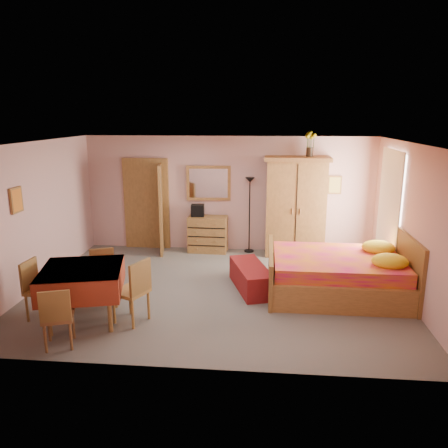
# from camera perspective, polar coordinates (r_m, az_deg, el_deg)

# --- Properties ---
(floor) EXTENTS (6.50, 6.50, 0.00)m
(floor) POSITION_cam_1_polar(r_m,az_deg,el_deg) (7.90, -0.93, -8.63)
(floor) COLOR slate
(floor) RESTS_ON ground
(ceiling) EXTENTS (6.50, 6.50, 0.00)m
(ceiling) POSITION_cam_1_polar(r_m,az_deg,el_deg) (7.30, -1.02, 10.54)
(ceiling) COLOR brown
(ceiling) RESTS_ON wall_back
(wall_back) EXTENTS (6.50, 0.10, 2.60)m
(wall_back) POSITION_cam_1_polar(r_m,az_deg,el_deg) (9.93, 0.60, 3.93)
(wall_back) COLOR #C99691
(wall_back) RESTS_ON floor
(wall_front) EXTENTS (6.50, 0.10, 2.60)m
(wall_front) POSITION_cam_1_polar(r_m,az_deg,el_deg) (5.12, -4.03, -5.94)
(wall_front) COLOR #C99691
(wall_front) RESTS_ON floor
(wall_left) EXTENTS (0.10, 5.00, 2.60)m
(wall_left) POSITION_cam_1_polar(r_m,az_deg,el_deg) (8.48, -23.37, 1.00)
(wall_left) COLOR #C99691
(wall_left) RESTS_ON floor
(wall_right) EXTENTS (0.10, 5.00, 2.60)m
(wall_right) POSITION_cam_1_polar(r_m,az_deg,el_deg) (7.85, 23.35, 0.02)
(wall_right) COLOR #C99691
(wall_right) RESTS_ON floor
(doorway) EXTENTS (1.06, 0.12, 2.15)m
(doorway) POSITION_cam_1_polar(r_m,az_deg,el_deg) (10.28, -10.04, 2.50)
(doorway) COLOR #9E6B35
(doorway) RESTS_ON floor
(window) EXTENTS (0.08, 1.40, 1.95)m
(window) POSITION_cam_1_polar(r_m,az_deg,el_deg) (8.93, 20.89, 2.82)
(window) COLOR white
(window) RESTS_ON wall_right
(picture_left) EXTENTS (0.04, 0.32, 0.42)m
(picture_left) POSITION_cam_1_polar(r_m,az_deg,el_deg) (7.88, -25.50, 2.84)
(picture_left) COLOR orange
(picture_left) RESTS_ON wall_left
(picture_back) EXTENTS (0.30, 0.04, 0.40)m
(picture_back) POSITION_cam_1_polar(r_m,az_deg,el_deg) (9.95, 14.25, 4.97)
(picture_back) COLOR #D8BF59
(picture_back) RESTS_ON wall_back
(chest_of_drawers) EXTENTS (0.88, 0.46, 0.82)m
(chest_of_drawers) POSITION_cam_1_polar(r_m,az_deg,el_deg) (9.94, -2.13, -1.33)
(chest_of_drawers) COLOR olive
(chest_of_drawers) RESTS_ON floor
(wall_mirror) EXTENTS (1.00, 0.12, 0.79)m
(wall_mirror) POSITION_cam_1_polar(r_m,az_deg,el_deg) (9.90, -2.03, 5.35)
(wall_mirror) COLOR silver
(wall_mirror) RESTS_ON wall_back
(stereo) EXTENTS (0.30, 0.23, 0.27)m
(stereo) POSITION_cam_1_polar(r_m,az_deg,el_deg) (9.84, -3.46, 1.79)
(stereo) COLOR black
(stereo) RESTS_ON chest_of_drawers
(floor_lamp) EXTENTS (0.29, 0.29, 1.71)m
(floor_lamp) POSITION_cam_1_polar(r_m,az_deg,el_deg) (9.84, 3.34, 1.16)
(floor_lamp) COLOR black
(floor_lamp) RESTS_ON floor
(wardrobe) EXTENTS (1.42, 0.76, 2.19)m
(wardrobe) POSITION_cam_1_polar(r_m,az_deg,el_deg) (9.68, 9.35, 2.22)
(wardrobe) COLOR #9A6734
(wardrobe) RESTS_ON floor
(sunflower_vase) EXTENTS (0.23, 0.23, 0.53)m
(sunflower_vase) POSITION_cam_1_polar(r_m,az_deg,el_deg) (9.53, 11.17, 10.21)
(sunflower_vase) COLOR gold
(sunflower_vase) RESTS_ON wardrobe
(bed) EXTENTS (2.41, 1.90, 1.11)m
(bed) POSITION_cam_1_polar(r_m,az_deg,el_deg) (7.84, 14.52, -4.95)
(bed) COLOR #C71358
(bed) RESTS_ON floor
(bench) EXTENTS (0.86, 1.40, 0.44)m
(bench) POSITION_cam_1_polar(r_m,az_deg,el_deg) (7.89, 3.52, -6.98)
(bench) COLOR maroon
(bench) RESTS_ON floor
(dining_table) EXTENTS (1.40, 1.40, 0.85)m
(dining_table) POSITION_cam_1_polar(r_m,az_deg,el_deg) (6.97, -17.86, -8.76)
(dining_table) COLOR maroon
(dining_table) RESTS_ON floor
(chair_south) EXTENTS (0.50, 0.50, 0.86)m
(chair_south) POSITION_cam_1_polar(r_m,az_deg,el_deg) (6.37, -20.85, -11.18)
(chair_south) COLOR brown
(chair_south) RESTS_ON floor
(chair_north) EXTENTS (0.52, 0.52, 0.88)m
(chair_north) POSITION_cam_1_polar(r_m,az_deg,el_deg) (7.56, -15.47, -6.66)
(chair_north) COLOR brown
(chair_north) RESTS_ON floor
(chair_west) EXTENTS (0.44, 0.44, 0.92)m
(chair_west) POSITION_cam_1_polar(r_m,az_deg,el_deg) (7.28, -22.68, -7.93)
(chair_west) COLOR #A26F37
(chair_west) RESTS_ON floor
(chair_east) EXTENTS (0.59, 0.59, 0.99)m
(chair_east) POSITION_cam_1_polar(r_m,az_deg,el_deg) (6.75, -12.11, -8.52)
(chair_east) COLOR #B07E3B
(chair_east) RESTS_ON floor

